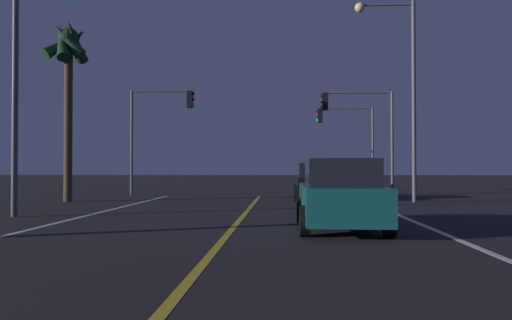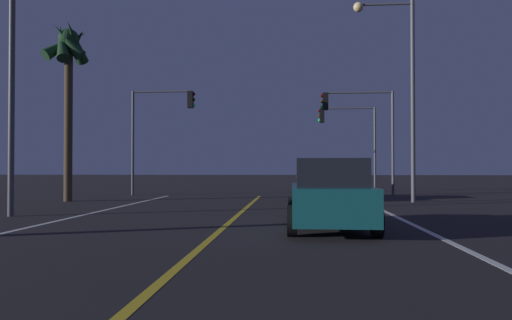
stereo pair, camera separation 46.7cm
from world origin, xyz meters
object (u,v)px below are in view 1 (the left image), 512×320
Objects in this scene: car_ahead_far at (316,182)px; traffic_light_far_right at (345,129)px; street_lamp_left_mid at (28,48)px; palm_tree_left_mid at (69,56)px; street_lamp_right_far at (400,75)px; traffic_light_near_right at (357,118)px; car_lead_same_lane at (340,195)px; traffic_light_near_left at (161,117)px.

traffic_light_far_right is (2.42, 8.29, 3.16)m from car_ahead_far.
palm_tree_left_mid is (-1.72, 6.53, 1.26)m from street_lamp_left_mid.
car_ahead_far is at bearing -23.11° from street_lamp_right_far.
car_ahead_far is 0.79× the size of traffic_light_near_right.
car_ahead_far is 12.47m from palm_tree_left_mid.
car_ahead_far is 0.49× the size of street_lamp_right_far.
car_ahead_far is 11.04m from car_lead_same_lane.
car_lead_same_lane is 0.79× the size of traffic_light_near_right.
palm_tree_left_mid reaches higher than traffic_light_near_right.
traffic_light_far_right is (0.06, 5.50, -0.12)m from traffic_light_near_right.
car_ahead_far is at bearing -0.78° from car_lead_same_lane.
car_lead_same_lane is at bearing 82.42° from traffic_light_far_right.
traffic_light_near_right is 4.70m from street_lamp_right_far.
traffic_light_near_left is 0.69× the size of street_lamp_left_mid.
street_lamp_left_mid reaches higher than traffic_light_far_right.
car_ahead_far is at bearing 49.67° from traffic_light_near_right.
traffic_light_near_right is 14.37m from palm_tree_left_mid.
traffic_light_far_right is at bearing -83.30° from street_lamp_right_far.
palm_tree_left_mid reaches higher than car_ahead_far.
palm_tree_left_mid reaches higher than car_lead_same_lane.
car_lead_same_lane is 0.81× the size of traffic_light_far_right.
traffic_light_near_left is at bearing -20.35° from street_lamp_right_far.
palm_tree_left_mid reaches higher than traffic_light_near_left.
street_lamp_right_far is at bearing -113.11° from car_ahead_far.
street_lamp_left_mid is at bearing 28.93° from street_lamp_right_far.
street_lamp_right_far is (3.58, -1.53, 4.70)m from car_ahead_far.
traffic_light_near_right is at bearing -74.31° from street_lamp_right_far.
traffic_light_near_right is 16.30m from street_lamp_left_mid.
palm_tree_left_mid is at bearing 50.36° from car_lead_same_lane.
car_lead_same_lane is 0.49× the size of street_lamp_right_far.
palm_tree_left_mid is (-13.38, -10.37, 2.41)m from traffic_light_far_right.
traffic_light_near_left is (-8.05, 2.79, 3.38)m from car_ahead_far.
street_lamp_right_far reaches higher than traffic_light_far_right.
car_lead_same_lane is 15.11m from palm_tree_left_mid.
street_lamp_right_far is at bearing -21.39° from car_lead_same_lane.
traffic_light_far_right is at bearing 55.38° from street_lamp_left_mid.
street_lamp_left_mid is (-9.24, -8.61, 4.31)m from car_ahead_far.
street_lamp_left_mid is at bearing 55.38° from traffic_light_far_right.
street_lamp_right_far reaches higher than traffic_light_near_right.
traffic_light_far_right reaches higher than car_lead_same_lane.
palm_tree_left_mid is at bearing 100.77° from car_ahead_far.
car_ahead_far is 6.10m from street_lamp_right_far.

